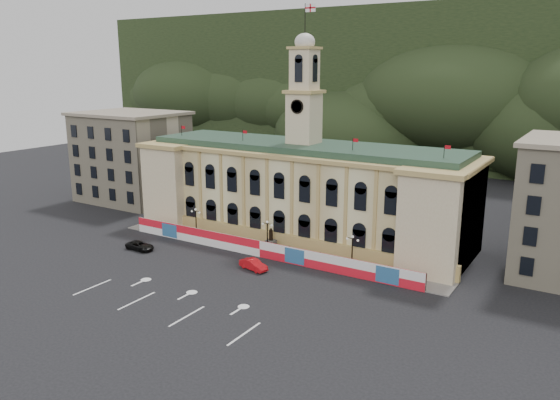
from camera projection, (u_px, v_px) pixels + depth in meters
The scene contains 13 objects.
ground at pixel (194, 291), 69.15m from camera, with size 260.00×260.00×0.00m, color black.
lane_markings at pixel (167, 305), 65.02m from camera, with size 26.00×10.00×0.02m, color white, non-canonical shape.
hill_ridge at pixel (456, 94), 165.27m from camera, with size 230.00×80.00×64.00m.
city_hall at pixel (302, 190), 90.11m from camera, with size 56.20×17.60×37.10m.
side_building_left at pixel (132, 156), 114.45m from camera, with size 21.00×17.00×18.60m.
hoarding_fence at pixel (261, 249), 81.27m from camera, with size 50.00×0.44×2.50m.
pavement at pixel (270, 251), 83.80m from camera, with size 56.00×5.50×0.16m, color slate.
statue at pixel (271, 244), 83.74m from camera, with size 1.40×1.40×3.72m.
lamp_left at pixel (196, 220), 89.62m from camera, with size 1.96×0.44×5.15m.
lamp_center at pixel (267, 234), 82.46m from camera, with size 1.96×0.44×5.15m.
lamp_right at pixel (352, 250), 75.31m from camera, with size 1.96×0.44×5.15m.
red_sedan at pixel (253, 265), 76.25m from camera, with size 4.75×2.57×1.49m, color red.
black_suv at pixel (140, 246), 84.53m from camera, with size 4.80×2.26×1.33m, color black.
Camera 1 is at (43.12, -49.07, 27.68)m, focal length 35.00 mm.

